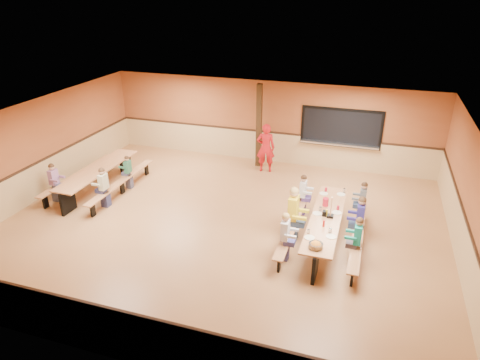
% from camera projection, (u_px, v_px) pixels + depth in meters
% --- Properties ---
extents(ground, '(12.00, 12.00, 0.00)m').
position_uv_depth(ground, '(222.00, 224.00, 11.90)').
color(ground, '#966139').
rests_on(ground, ground).
extents(room_envelope, '(12.04, 10.04, 3.02)m').
position_uv_depth(room_envelope, '(222.00, 202.00, 11.61)').
color(room_envelope, brown).
rests_on(room_envelope, ground).
extents(kitchen_pass_through, '(2.78, 0.28, 1.38)m').
position_uv_depth(kitchen_pass_through, '(341.00, 129.00, 14.84)').
color(kitchen_pass_through, black).
rests_on(kitchen_pass_through, ground).
extents(structural_post, '(0.18, 0.18, 3.00)m').
position_uv_depth(structural_post, '(259.00, 126.00, 15.13)').
color(structural_post, black).
rests_on(structural_post, ground).
extents(cafeteria_table_main, '(1.91, 3.70, 0.74)m').
position_uv_depth(cafeteria_table_main, '(325.00, 224.00, 10.88)').
color(cafeteria_table_main, '#AA6E43').
rests_on(cafeteria_table_main, ground).
extents(cafeteria_table_second, '(1.91, 3.70, 0.74)m').
position_uv_depth(cafeteria_table_second, '(99.00, 175.00, 13.68)').
color(cafeteria_table_second, '#AA6E43').
rests_on(cafeteria_table_second, ground).
extents(seated_child_white_left, '(0.39, 0.32, 1.24)m').
position_uv_depth(seated_child_white_left, '(285.00, 237.00, 10.16)').
color(seated_child_white_left, silver).
rests_on(seated_child_white_left, ground).
extents(seated_adult_yellow, '(0.49, 0.40, 1.46)m').
position_uv_depth(seated_adult_yellow, '(293.00, 214.00, 10.95)').
color(seated_adult_yellow, yellow).
rests_on(seated_adult_yellow, ground).
extents(seated_child_grey_left, '(0.37, 0.30, 1.20)m').
position_uv_depth(seated_child_grey_left, '(303.00, 195.00, 12.22)').
color(seated_child_grey_left, silver).
rests_on(seated_child_grey_left, ground).
extents(seated_child_teal_right, '(0.38, 0.31, 1.22)m').
position_uv_depth(seated_child_teal_right, '(357.00, 241.00, 10.01)').
color(seated_child_teal_right, '#158977').
rests_on(seated_child_teal_right, ground).
extents(seated_child_navy_right, '(0.41, 0.34, 1.30)m').
position_uv_depth(seated_child_navy_right, '(360.00, 220.00, 10.81)').
color(seated_child_navy_right, navy).
rests_on(seated_child_navy_right, ground).
extents(seated_child_char_right, '(0.37, 0.30, 1.21)m').
position_uv_depth(seated_child_char_right, '(362.00, 203.00, 11.79)').
color(seated_child_char_right, '#545A5F').
rests_on(seated_child_char_right, ground).
extents(seated_child_purple_sec, '(0.37, 0.30, 1.21)m').
position_uv_depth(seated_child_purple_sec, '(54.00, 183.00, 12.97)').
color(seated_child_purple_sec, '#92618C').
rests_on(seated_child_purple_sec, ground).
extents(seated_child_green_sec, '(0.32, 0.26, 1.10)m').
position_uv_depth(seated_child_green_sec, '(128.00, 172.00, 13.81)').
color(seated_child_green_sec, '#2C694B').
rests_on(seated_child_green_sec, ground).
extents(seated_child_tan_sec, '(0.38, 0.31, 1.23)m').
position_uv_depth(seated_child_tan_sec, '(104.00, 188.00, 12.63)').
color(seated_child_tan_sec, '#B8B491').
rests_on(seated_child_tan_sec, ground).
extents(standing_woman, '(0.71, 0.55, 1.75)m').
position_uv_depth(standing_woman, '(266.00, 148.00, 14.94)').
color(standing_woman, red).
rests_on(standing_woman, ground).
extents(punch_pitcher, '(0.16, 0.16, 0.22)m').
position_uv_depth(punch_pitcher, '(326.00, 202.00, 11.29)').
color(punch_pitcher, '#B5182B').
rests_on(punch_pitcher, cafeteria_table_main).
extents(chip_bowl, '(0.32, 0.32, 0.15)m').
position_uv_depth(chip_bowl, '(316.00, 245.00, 9.49)').
color(chip_bowl, orange).
rests_on(chip_bowl, cafeteria_table_main).
extents(napkin_dispenser, '(0.10, 0.14, 0.13)m').
position_uv_depth(napkin_dispenser, '(324.00, 213.00, 10.83)').
color(napkin_dispenser, black).
rests_on(napkin_dispenser, cafeteria_table_main).
extents(condiment_mustard, '(0.06, 0.06, 0.17)m').
position_uv_depth(condiment_mustard, '(327.00, 213.00, 10.82)').
color(condiment_mustard, yellow).
rests_on(condiment_mustard, cafeteria_table_main).
extents(condiment_ketchup, '(0.06, 0.06, 0.17)m').
position_uv_depth(condiment_ketchup, '(324.00, 224.00, 10.33)').
color(condiment_ketchup, '#B2140F').
rests_on(condiment_ketchup, cafeteria_table_main).
extents(table_paddle, '(0.16, 0.16, 0.56)m').
position_uv_depth(table_paddle, '(331.00, 212.00, 10.73)').
color(table_paddle, black).
rests_on(table_paddle, cafeteria_table_main).
extents(place_settings, '(0.65, 3.30, 0.11)m').
position_uv_depth(place_settings, '(326.00, 215.00, 10.77)').
color(place_settings, beige).
rests_on(place_settings, cafeteria_table_main).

